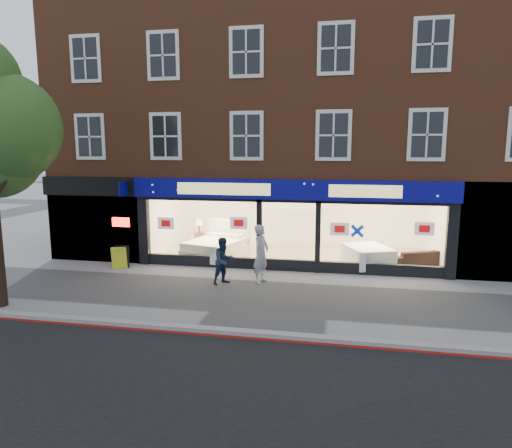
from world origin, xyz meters
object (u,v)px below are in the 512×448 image
(display_bed, at_px, (216,247))
(sofa, at_px, (416,257))
(mattress_stack, at_px, (368,256))
(pedestrian_grey, at_px, (261,254))
(a_board, at_px, (120,257))
(pedestrian_blue, at_px, (224,261))

(display_bed, xyz_separation_m, sofa, (7.64, 0.07, -0.09))
(mattress_stack, relative_size, pedestrian_grey, 1.13)
(sofa, relative_size, pedestrian_grey, 1.01)
(display_bed, height_order, sofa, display_bed)
(mattress_stack, height_order, a_board, a_board)
(sofa, xyz_separation_m, a_board, (-10.66, -2.25, 0.04))
(sofa, relative_size, pedestrian_blue, 1.27)
(pedestrian_grey, relative_size, pedestrian_blue, 1.26)
(a_board, bearing_deg, mattress_stack, -5.53)
(pedestrian_grey, height_order, pedestrian_blue, pedestrian_grey)
(display_bed, height_order, a_board, display_bed)
(sofa, bearing_deg, a_board, -12.91)
(mattress_stack, relative_size, a_board, 2.58)
(sofa, relative_size, a_board, 2.30)
(a_board, relative_size, pedestrian_grey, 0.44)
(mattress_stack, height_order, pedestrian_blue, pedestrian_blue)
(display_bed, bearing_deg, a_board, -128.30)
(pedestrian_grey, distance_m, pedestrian_blue, 1.24)
(mattress_stack, height_order, pedestrian_grey, pedestrian_grey)
(mattress_stack, xyz_separation_m, a_board, (-8.91, -1.85, -0.03))
(display_bed, distance_m, a_board, 3.73)
(sofa, height_order, pedestrian_blue, pedestrian_blue)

